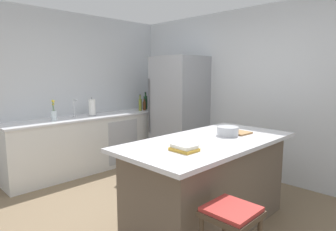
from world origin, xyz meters
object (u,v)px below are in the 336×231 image
(sink_faucet, at_px, (74,108))
(vinegar_bottle, at_px, (152,103))
(wine_bottle, at_px, (145,102))
(mixing_bowl, at_px, (228,131))
(refrigerator, at_px, (179,111))
(paper_towel_roll, at_px, (92,108))
(cookbook_stack, at_px, (184,148))
(soda_bottle, at_px, (156,102))
(cutting_board, at_px, (237,132))
(olive_oil_bottle, at_px, (140,104))
(syrup_bottle, at_px, (144,105))
(bar_stool, at_px, (231,223))
(kitchen_island, at_px, (209,182))
(flower_vase, at_px, (54,114))

(sink_faucet, bearing_deg, vinegar_bottle, 86.47)
(vinegar_bottle, relative_size, wine_bottle, 0.91)
(mixing_bowl, bearing_deg, refrigerator, 148.16)
(paper_towel_roll, xyz_separation_m, mixing_bowl, (2.55, 0.17, -0.06))
(cookbook_stack, bearing_deg, soda_bottle, 141.60)
(soda_bottle, relative_size, cutting_board, 1.24)
(vinegar_bottle, relative_size, olive_oil_bottle, 1.03)
(syrup_bottle, bearing_deg, bar_stool, -30.69)
(soda_bottle, bearing_deg, cookbook_stack, -38.40)
(kitchen_island, xyz_separation_m, vinegar_bottle, (-2.47, 1.43, 0.56))
(paper_towel_roll, distance_m, mixing_bowl, 2.56)
(flower_vase, bearing_deg, mixing_bowl, 18.88)
(paper_towel_roll, relative_size, cutting_board, 1.04)
(cookbook_stack, bearing_deg, bar_stool, -13.53)
(refrigerator, height_order, paper_towel_roll, refrigerator)
(vinegar_bottle, bearing_deg, wine_bottle, -129.48)
(kitchen_island, height_order, cutting_board, cutting_board)
(soda_bottle, bearing_deg, vinegar_bottle, -102.27)
(sink_faucet, bearing_deg, wine_bottle, 89.54)
(sink_faucet, xyz_separation_m, vinegar_bottle, (0.10, 1.60, -0.03))
(flower_vase, xyz_separation_m, syrup_bottle, (-0.03, 1.79, -0.01))
(soda_bottle, bearing_deg, olive_oil_bottle, -96.40)
(paper_towel_roll, distance_m, olive_oil_bottle, 1.01)
(sink_faucet, relative_size, cutting_board, 1.00)
(flower_vase, distance_m, cookbook_stack, 2.56)
(sink_faucet, bearing_deg, cutting_board, 14.33)
(kitchen_island, xyz_separation_m, cookbook_stack, (0.10, -0.51, 0.48))
(flower_vase, relative_size, syrup_bottle, 1.42)
(flower_vase, distance_m, soda_bottle, 2.07)
(bar_stool, xyz_separation_m, wine_bottle, (-3.24, 1.97, 0.51))
(kitchen_island, relative_size, cookbook_stack, 8.69)
(wine_bottle, height_order, olive_oil_bottle, wine_bottle)
(bar_stool, distance_m, syrup_bottle, 3.71)
(vinegar_bottle, relative_size, mixing_bowl, 1.34)
(paper_towel_roll, distance_m, syrup_bottle, 1.11)
(olive_oil_bottle, relative_size, cutting_board, 1.02)
(refrigerator, relative_size, flower_vase, 6.01)
(flower_vase, distance_m, syrup_bottle, 1.79)
(refrigerator, distance_m, mixing_bowl, 1.99)
(paper_towel_roll, relative_size, vinegar_bottle, 0.99)
(vinegar_bottle, bearing_deg, mixing_bowl, -24.48)
(olive_oil_bottle, bearing_deg, bar_stool, -29.32)
(vinegar_bottle, bearing_deg, kitchen_island, -30.09)
(syrup_bottle, relative_size, cookbook_stack, 0.99)
(soda_bottle, xyz_separation_m, cutting_board, (2.46, -1.02, -0.11))
(wine_bottle, xyz_separation_m, mixing_bowl, (2.58, -1.03, -0.07))
(vinegar_bottle, relative_size, cookbook_stack, 1.40)
(vinegar_bottle, bearing_deg, flower_vase, -89.83)
(refrigerator, bearing_deg, bar_stool, -40.28)
(paper_towel_roll, bearing_deg, wine_bottle, 91.12)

